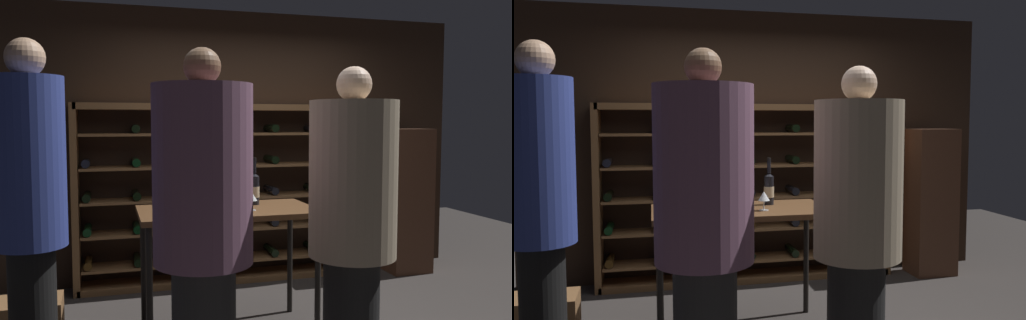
{
  "view_description": "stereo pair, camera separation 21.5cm",
  "coord_description": "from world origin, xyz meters",
  "views": [
    {
      "loc": [
        -1.32,
        -3.52,
        1.59
      ],
      "look_at": [
        -0.24,
        0.26,
        1.3
      ],
      "focal_mm": 36.63,
      "sensor_mm": 36.0,
      "label": 1
    },
    {
      "loc": [
        -1.11,
        -3.57,
        1.59
      ],
      "look_at": [
        -0.24,
        0.26,
        1.3
      ],
      "focal_mm": 36.63,
      "sensor_mm": 36.0,
      "label": 2
    }
  ],
  "objects": [
    {
      "name": "display_cabinet",
      "position": [
        1.72,
        1.29,
        0.75
      ],
      "size": [
        0.44,
        0.36,
        1.51
      ],
      "primitive_type": "cube",
      "color": "#4C2D1E",
      "rests_on": "ground"
    },
    {
      "name": "wine_glass_stemmed_center",
      "position": [
        -0.47,
        0.08,
        1.05
      ],
      "size": [
        0.07,
        0.07,
        0.15
      ],
      "color": "silver",
      "rests_on": "tasting_table"
    },
    {
      "name": "back_wall",
      "position": [
        0.0,
        1.69,
        1.35
      ],
      "size": [
        4.75,
        0.1,
        2.69
      ],
      "primitive_type": "cube",
      "color": "#332319",
      "rests_on": "ground"
    },
    {
      "name": "person_bystander_red_print",
      "position": [
        0.02,
        -0.85,
        1.04
      ],
      "size": [
        0.5,
        0.5,
        1.9
      ],
      "rotation": [
        0.0,
        0.0,
        1.19
      ],
      "color": "black",
      "rests_on": "ground"
    },
    {
      "name": "wine_glass_stemmed_left",
      "position": [
        -0.32,
        0.08,
        1.04
      ],
      "size": [
        0.09,
        0.09,
        0.14
      ],
      "color": "silver",
      "rests_on": "tasting_table"
    },
    {
      "name": "wine_rack",
      "position": [
        -0.18,
        1.48,
        0.86
      ],
      "size": [
        2.93,
        0.32,
        1.75
      ],
      "color": "brown",
      "rests_on": "ground"
    },
    {
      "name": "wine_crate",
      "position": [
        -1.88,
        0.3,
        0.18
      ],
      "size": [
        0.49,
        0.35,
        0.35
      ],
      "primitive_type": "cube",
      "rotation": [
        0.0,
        0.0,
        0.02
      ],
      "color": "brown",
      "rests_on": "ground"
    },
    {
      "name": "person_guest_plum_blouse",
      "position": [
        -0.84,
        -0.88,
        1.08
      ],
      "size": [
        0.52,
        0.52,
        1.96
      ],
      "rotation": [
        0.0,
        0.0,
        1.53
      ],
      "color": "#292929",
      "rests_on": "ground"
    },
    {
      "name": "tasting_table",
      "position": [
        -0.47,
        0.2,
        0.85
      ],
      "size": [
        1.29,
        0.7,
        0.94
      ],
      "color": "brown",
      "rests_on": "ground"
    },
    {
      "name": "person_guest_blue_shirt",
      "position": [
        -1.74,
        -0.38,
        1.14
      ],
      "size": [
        0.41,
        0.4,
        2.05
      ],
      "rotation": [
        0.0,
        0.0,
        1.84
      ],
      "color": "black",
      "rests_on": "ground"
    },
    {
      "name": "wine_bottle_red_label",
      "position": [
        -0.23,
        0.34,
        1.07
      ],
      "size": [
        0.08,
        0.08,
        0.36
      ],
      "color": "black",
      "rests_on": "tasting_table"
    },
    {
      "name": "wine_bottle_black_capsule",
      "position": [
        -0.58,
        0.28,
        1.09
      ],
      "size": [
        0.08,
        0.08,
        0.39
      ],
      "color": "black",
      "rests_on": "tasting_table"
    }
  ]
}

